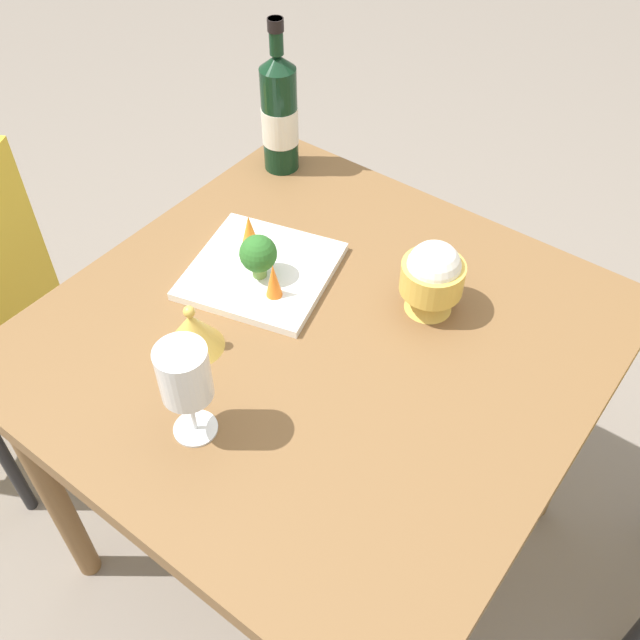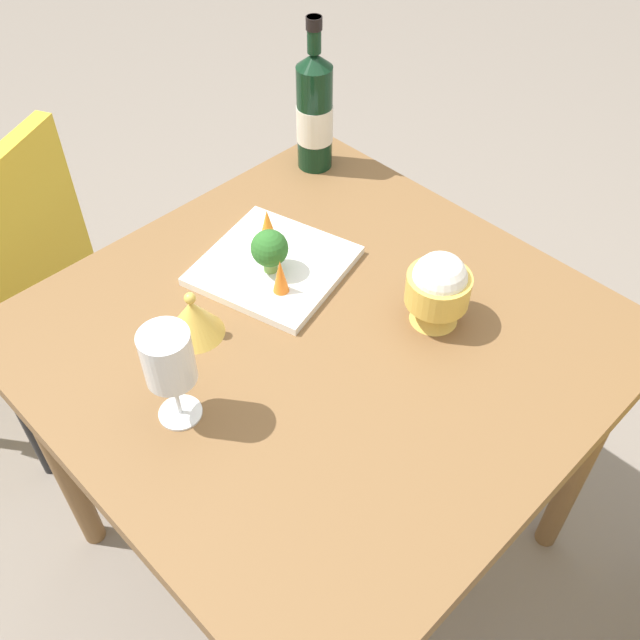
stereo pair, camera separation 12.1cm
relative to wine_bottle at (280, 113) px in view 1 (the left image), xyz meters
The scene contains 10 objects.
ground_plane 1.01m from the wine_bottle, 136.63° to the left, with size 8.00×8.00×0.00m, color gray.
dining_table 0.55m from the wine_bottle, 136.63° to the left, with size 0.90×0.90×0.74m.
wine_bottle is the anchor object (origin of this frame).
wine_glass 0.70m from the wine_bottle, 118.43° to the left, with size 0.08×0.08×0.18m.
rice_bowl 0.52m from the wine_bottle, 159.30° to the left, with size 0.11×0.11×0.14m.
rice_bowl_lid 0.55m from the wine_bottle, 113.57° to the left, with size 0.10×0.10×0.09m.
serving_plate 0.37m from the wine_bottle, 122.93° to the left, with size 0.31×0.31×0.02m.
broccoli_floret 0.37m from the wine_bottle, 123.02° to the left, with size 0.07×0.07×0.09m.
carrot_garnish_left 0.43m from the wine_bottle, 127.42° to the left, with size 0.03×0.03×0.07m.
carrot_garnish_right 0.29m from the wine_bottle, 116.72° to the left, with size 0.03×0.03×0.06m.
Camera 1 is at (-0.50, 0.67, 1.65)m, focal length 40.39 mm.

